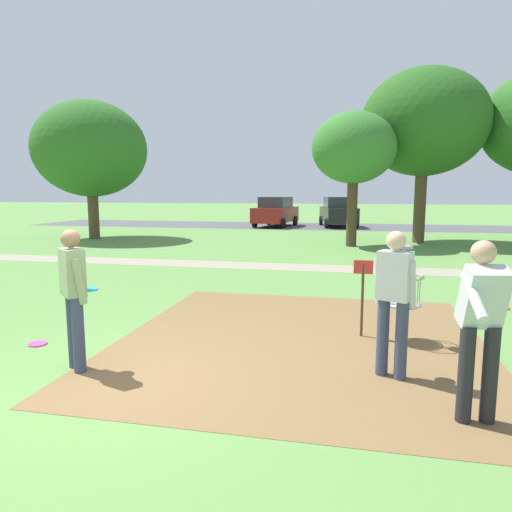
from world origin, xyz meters
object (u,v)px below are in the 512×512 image
Objects in this scene: player_waiting_left at (394,296)px; frisbee_far_left at (38,344)px; player_foreground_watching at (74,291)px; parked_car_leftmost at (276,212)px; tree_near_right at (424,123)px; tree_near_left at (354,149)px; tree_mid_center at (90,149)px; disc_golf_basket at (398,289)px; frisbee_scattered_b at (502,308)px; parked_car_center_left at (338,212)px; player_throwing at (481,319)px.

player_waiting_left is 6.65× the size of frisbee_far_left.
player_foreground_watching is 23.37m from parked_car_leftmost.
tree_near_right reaches higher than player_foreground_watching.
tree_mid_center is at bearing 177.01° from tree_near_left.
disc_golf_basket is 0.22× the size of tree_mid_center.
tree_near_right is at bearing 89.96° from frisbee_scattered_b.
player_waiting_left is 18.57m from tree_mid_center.
parked_car_center_left is (3.82, 0.65, 0.00)m from parked_car_leftmost.
player_waiting_left is at bearing -87.74° from tree_near_left.
player_throwing is 0.33× the size of tree_near_left.
player_foreground_watching and player_throwing have the same top height.
frisbee_far_left is at bearing 169.20° from player_throwing.
frisbee_scattered_b is 0.06× the size of parked_car_leftmost.
frisbee_scattered_b is at bearing -68.64° from parked_car_leftmost.
disc_golf_basket is 22.04m from parked_car_leftmost.
parked_car_leftmost is (-5.37, 21.38, 0.17)m from disc_golf_basket.
player_throwing reaches higher than frisbee_far_left.
frisbee_far_left is 0.06× the size of parked_car_center_left.
frisbee_scattered_b is (7.08, 3.54, 0.00)m from frisbee_far_left.
frisbee_scattered_b is (1.59, 4.59, -0.98)m from player_throwing.
frisbee_far_left is at bearing 147.66° from player_foreground_watching.
player_throwing is (0.51, -2.30, 0.23)m from disc_golf_basket.
frisbee_scattered_b is at bearing -90.04° from tree_near_right.
player_throwing is 6.97× the size of frisbee_scattered_b.
tree_mid_center is (-12.17, 13.68, 3.08)m from player_waiting_left.
disc_golf_basket is 0.81× the size of player_foreground_watching.
player_foreground_watching is at bearing -144.73° from frisbee_scattered_b.
tree_mid_center is (-14.45, 10.00, 4.04)m from frisbee_scattered_b.
player_waiting_left is at bearing -48.36° from tree_mid_center.
player_waiting_left reaches higher than frisbee_far_left.
frisbee_far_left is 17.24m from tree_near_right.
tree_mid_center reaches higher than player_waiting_left.
player_foreground_watching is 1.00× the size of player_waiting_left.
tree_near_right reaches higher than player_waiting_left.
tree_near_right is (0.01, 11.37, 4.95)m from frisbee_scattered_b.
tree_near_left is 11.67m from tree_mid_center.
player_foreground_watching is 6.97× the size of frisbee_scattered_b.
disc_golf_basket is at bearing -85.99° from parked_car_center_left.
frisbee_far_left is 1.05× the size of frisbee_scattered_b.
disc_golf_basket is 12.10m from tree_near_left.
player_throwing is at bearing -85.07° from tree_near_left.
player_waiting_left is 0.28× the size of tree_mid_center.
player_foreground_watching is 7.39m from frisbee_scattered_b.
player_throwing is 14.32m from tree_near_left.
tree_mid_center reaches higher than disc_golf_basket.
player_throwing is at bearing -95.71° from tree_near_right.
tree_mid_center is at bearing 118.54° from frisbee_far_left.
parked_car_center_left is (-2.05, 24.32, -0.06)m from player_throwing.
tree_near_right is at bearing -45.91° from parked_car_leftmost.
parked_car_center_left is (2.34, 23.97, -0.05)m from player_foreground_watching.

